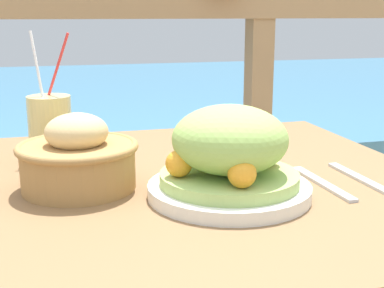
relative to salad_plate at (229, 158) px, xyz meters
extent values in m
cube|color=olive|center=(-0.08, 0.10, -0.08)|extent=(0.91, 0.80, 0.04)
cube|color=olive|center=(0.32, 0.44, -0.46)|extent=(0.06, 0.06, 0.73)
cube|color=#937551|center=(-0.08, 0.82, 0.24)|extent=(2.80, 0.08, 0.09)
cube|color=#937551|center=(0.38, 0.82, -0.32)|extent=(0.07, 0.07, 1.02)
cube|color=teal|center=(-0.08, 3.32, -0.59)|extent=(12.00, 4.00, 0.47)
cylinder|color=white|center=(0.00, 0.00, -0.05)|extent=(0.25, 0.25, 0.02)
cylinder|color=#A8C66B|center=(0.00, 0.00, -0.03)|extent=(0.21, 0.21, 0.02)
ellipsoid|color=#9EC660|center=(0.00, 0.00, 0.03)|extent=(0.17, 0.17, 0.10)
sphere|color=#F9A328|center=(0.07, 0.02, 0.00)|extent=(0.04, 0.04, 0.04)
sphere|color=#F9A328|center=(-0.01, 0.07, 0.00)|extent=(0.04, 0.04, 0.04)
sphere|color=#F9A328|center=(-0.07, 0.00, 0.00)|extent=(0.04, 0.04, 0.04)
sphere|color=#F9A328|center=(-0.01, -0.07, 0.00)|extent=(0.04, 0.04, 0.04)
cylinder|color=#DBCC7F|center=(-0.26, 0.28, 0.00)|extent=(0.08, 0.08, 0.12)
cylinder|color=white|center=(-0.27, 0.27, 0.07)|extent=(0.03, 0.07, 0.21)
cylinder|color=red|center=(-0.25, 0.29, 0.07)|extent=(0.08, 0.04, 0.21)
cylinder|color=#AD7F47|center=(-0.22, 0.09, -0.02)|extent=(0.18, 0.18, 0.07)
torus|color=#AD7F47|center=(-0.22, 0.09, 0.01)|extent=(0.19, 0.19, 0.01)
ellipsoid|color=#DBB77A|center=(-0.22, 0.09, 0.03)|extent=(0.10, 0.10, 0.06)
cube|color=silver|center=(0.17, 0.01, -0.06)|extent=(0.02, 0.18, 0.00)
cube|color=silver|center=(0.24, 0.02, -0.06)|extent=(0.02, 0.18, 0.00)
camera|label=1|loc=(-0.25, -0.73, 0.21)|focal=50.00mm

